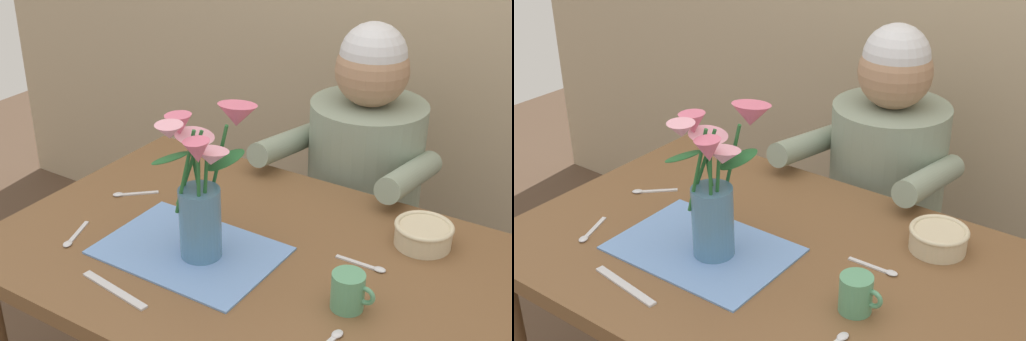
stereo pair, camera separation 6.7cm
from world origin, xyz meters
The scene contains 11 objects.
dining_table centered at (0.00, 0.00, 0.64)m, with size 1.20×0.80×0.74m.
seated_person centered at (-0.01, 0.62, 0.56)m, with size 0.45×0.47×1.14m.
striped_placemat centered at (-0.13, -0.08, 0.74)m, with size 0.40×0.28×0.01m, color #6B93D1.
flower_vase centered at (-0.09, -0.07, 0.92)m, with size 0.19×0.24×0.34m.
ceramic_bowl centered at (0.31, 0.24, 0.77)m, with size 0.14×0.14×0.06m.
dinner_knife centered at (-0.16, -0.28, 0.74)m, with size 0.19×0.02×0.01m, color silver.
tea_cup centered at (0.27, -0.07, 0.78)m, with size 0.09×0.07×0.08m.
spoon_0 centered at (0.24, 0.09, 0.74)m, with size 0.12×0.02×0.01m.
spoon_1 centered at (0.29, -0.18, 0.74)m, with size 0.03×0.12×0.01m.
spoon_2 centered at (-0.39, -0.19, 0.74)m, with size 0.06×0.12×0.01m.
spoon_3 centered at (-0.43, 0.05, 0.74)m, with size 0.10×0.09×0.01m.
Camera 1 is at (0.72, -1.10, 1.61)m, focal length 48.39 mm.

